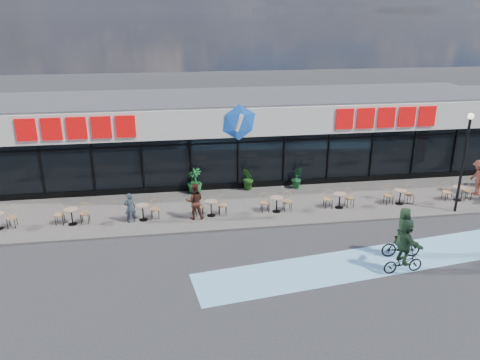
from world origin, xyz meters
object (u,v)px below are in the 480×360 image
Objects in this scene: patron_left at (130,208)px; pedestrian_a at (478,178)px; potted_plant_right at (248,179)px; cyclist_a at (402,236)px; potted_plant_left at (195,181)px; lamp_post at (464,154)px; patron_right at (195,201)px; potted_plant_mid at (297,178)px.

pedestrian_a reaches higher than patron_left.
potted_plant_right is 0.60× the size of cyclist_a.
potted_plant_left is 0.96× the size of patron_left.
lamp_post is 3.37× the size of patron_left.
patron_left is 17.64m from pedestrian_a.
pedestrian_a is at bearing -174.12° from patron_right.
cyclist_a is (7.62, -7.86, 0.12)m from potted_plant_left.
potted_plant_left is at bearing -90.46° from patron_right.
patron_left reaches higher than potted_plant_mid.
patron_left is at bearing -151.78° from potted_plant_right.
potted_plant_mid is at bearing 105.14° from cyclist_a.
pedestrian_a is (14.70, 0.79, 0.09)m from patron_right.
patron_left is at bearing -160.02° from potted_plant_mid.
lamp_post is 10.55m from potted_plant_right.
cyclist_a reaches higher than potted_plant_left.
potted_plant_mid is 8.09m from cyclist_a.
patron_left reaches higher than potted_plant_left.
patron_left is (-8.61, -3.13, 0.15)m from potted_plant_mid.
lamp_post is at bearing -32.10° from potted_plant_mid.
lamp_post reaches higher than potted_plant_mid.
potted_plant_mid is 0.65× the size of patron_right.
potted_plant_mid is 6.52m from patron_right.
potted_plant_right is 9.21m from cyclist_a.
patron_right is 14.72m from pedestrian_a.
lamp_post is 2.78× the size of patron_right.
cyclist_a reaches higher than patron_right.
lamp_post is at bearing 164.45° from patron_left.
pedestrian_a is 8.78m from cyclist_a.
lamp_post is at bearing 177.95° from patron_right.
potted_plant_mid is at bearing -171.53° from patron_left.
potted_plant_mid is at bearing -0.51° from potted_plant_left.
potted_plant_mid is 9.16m from patron_left.
cyclist_a is at bearing 152.02° from patron_right.
lamp_post is 12.62m from patron_right.
patron_left is (-3.10, -3.18, 0.03)m from potted_plant_left.
potted_plant_left is 1.21× the size of potted_plant_mid.
patron_right is at bearing -93.27° from potted_plant_left.
lamp_post reaches higher than cyclist_a.
cyclist_a is at bearing -42.44° from pedestrian_a.
patron_left is at bearing 175.95° from lamp_post.
lamp_post reaches higher than pedestrian_a.
lamp_post is 6.20m from cyclist_a.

